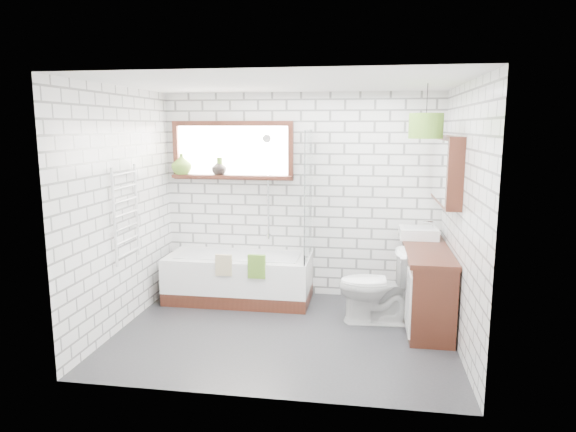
% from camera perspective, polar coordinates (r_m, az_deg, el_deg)
% --- Properties ---
extents(floor, '(3.40, 2.60, 0.01)m').
position_cam_1_polar(floor, '(5.42, -0.50, -12.87)').
color(floor, '#232327').
rests_on(floor, ground).
extents(ceiling, '(3.40, 2.60, 0.01)m').
position_cam_1_polar(ceiling, '(5.01, -0.54, 14.62)').
color(ceiling, white).
rests_on(ceiling, ground).
extents(wall_back, '(3.40, 0.01, 2.50)m').
position_cam_1_polar(wall_back, '(6.34, 1.42, 2.27)').
color(wall_back, white).
rests_on(wall_back, ground).
extents(wall_front, '(3.40, 0.01, 2.50)m').
position_cam_1_polar(wall_front, '(3.81, -3.74, -2.92)').
color(wall_front, white).
rests_on(wall_front, ground).
extents(wall_left, '(0.01, 2.60, 2.50)m').
position_cam_1_polar(wall_left, '(5.60, -17.99, 0.76)').
color(wall_left, white).
rests_on(wall_left, ground).
extents(wall_right, '(0.01, 2.60, 2.50)m').
position_cam_1_polar(wall_right, '(5.08, 18.83, -0.19)').
color(wall_right, white).
rests_on(wall_right, ground).
extents(window, '(1.52, 0.16, 0.68)m').
position_cam_1_polar(window, '(6.42, -6.22, 7.24)').
color(window, '#33150E').
rests_on(window, wall_back).
extents(towel_radiator, '(0.06, 0.52, 1.00)m').
position_cam_1_polar(towel_radiator, '(5.59, -17.55, 0.25)').
color(towel_radiator, white).
rests_on(towel_radiator, wall_left).
extents(mirror_cabinet, '(0.16, 1.20, 0.70)m').
position_cam_1_polar(mirror_cabinet, '(5.60, 17.17, 4.93)').
color(mirror_cabinet, '#33150E').
rests_on(mirror_cabinet, wall_right).
extents(shower_riser, '(0.02, 0.02, 1.30)m').
position_cam_1_polar(shower_riser, '(6.35, -2.22, 3.19)').
color(shower_riser, silver).
rests_on(shower_riser, wall_back).
extents(bathtub, '(1.72, 0.76, 0.56)m').
position_cam_1_polar(bathtub, '(6.31, -5.45, -6.85)').
color(bathtub, white).
rests_on(bathtub, floor).
extents(shower_screen, '(0.02, 0.72, 1.50)m').
position_cam_1_polar(shower_screen, '(5.94, 2.29, 2.31)').
color(shower_screen, white).
rests_on(shower_screen, bathtub).
extents(towel_green, '(0.20, 0.05, 0.27)m').
position_cam_1_polar(towel_green, '(5.81, -3.50, -5.63)').
color(towel_green, '#527D25').
rests_on(towel_green, bathtub).
extents(towel_beige, '(0.19, 0.05, 0.24)m').
position_cam_1_polar(towel_beige, '(5.91, -7.16, -5.44)').
color(towel_beige, tan).
rests_on(towel_beige, bathtub).
extents(vanity, '(0.46, 1.43, 0.82)m').
position_cam_1_polar(vanity, '(5.74, 15.14, -7.49)').
color(vanity, '#33150E').
rests_on(vanity, floor).
extents(basin, '(0.43, 0.37, 0.12)m').
position_cam_1_polar(basin, '(6.10, 14.29, -1.84)').
color(basin, white).
rests_on(basin, vanity).
extents(tap, '(0.03, 0.03, 0.15)m').
position_cam_1_polar(tap, '(6.11, 15.81, -1.32)').
color(tap, silver).
rests_on(tap, vanity).
extents(toilet, '(0.50, 0.82, 0.81)m').
position_cam_1_polar(toilet, '(5.63, 9.80, -7.68)').
color(toilet, white).
rests_on(toilet, floor).
extents(vase_olive, '(0.26, 0.26, 0.26)m').
position_cam_1_polar(vase_olive, '(6.60, -11.74, 5.52)').
color(vase_olive, '#588228').
rests_on(vase_olive, window).
extents(vase_dark, '(0.19, 0.19, 0.19)m').
position_cam_1_polar(vase_dark, '(6.45, -7.68, 5.23)').
color(vase_dark, black).
rests_on(vase_dark, window).
extents(bottle, '(0.09, 0.09, 0.22)m').
position_cam_1_polar(bottle, '(6.44, -7.60, 5.33)').
color(bottle, '#588228').
rests_on(bottle, window).
extents(pendant, '(0.33, 0.33, 0.24)m').
position_cam_1_polar(pendant, '(5.19, 15.08, 9.65)').
color(pendant, '#527D25').
rests_on(pendant, ceiling).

